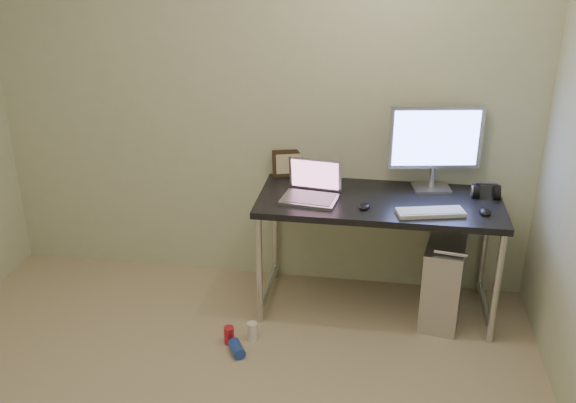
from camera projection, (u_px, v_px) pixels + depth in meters
The scene contains 16 objects.
wall_back at pixel (259, 99), 4.03m from camera, with size 3.50×0.02×2.50m, color beige.
desk at pixel (379, 212), 3.86m from camera, with size 1.45×0.63×0.75m.
tower_computer at pixel (444, 278), 3.93m from camera, with size 0.30×0.53×0.56m.
cable_a at pixel (435, 236), 4.15m from camera, with size 0.01×0.01×0.70m, color black.
cable_b at pixel (449, 241), 4.13m from camera, with size 0.01×0.01×0.72m, color black.
can_red at pixel (229, 335), 3.74m from camera, with size 0.06×0.06×0.11m, color red.
can_white at pixel (252, 331), 3.78m from camera, with size 0.06×0.06×0.11m, color white.
can_blue at pixel (237, 349), 3.65m from camera, with size 0.07×0.07×0.13m, color #2444B6.
laptop at pixel (312, 189), 3.83m from camera, with size 0.36×0.31×0.22m.
monitor at pixel (436, 141), 3.85m from camera, with size 0.56×0.20×0.53m.
keyboard at pixel (430, 212), 3.62m from camera, with size 0.38×0.12×0.02m, color silver.
mouse_right at pixel (485, 211), 3.63m from camera, with size 0.06×0.10×0.03m, color black.
mouse_left at pixel (365, 205), 3.70m from camera, with size 0.06×0.10×0.03m, color black.
headphones at pixel (486, 192), 3.84m from camera, with size 0.16×0.10×0.11m.
picture_frame at pixel (290, 163), 4.14m from camera, with size 0.22×0.03×0.18m, color black.
webcam at pixel (315, 166), 4.08m from camera, with size 0.05×0.04×0.13m.
Camera 1 is at (0.79, -2.13, 2.25)m, focal length 40.00 mm.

